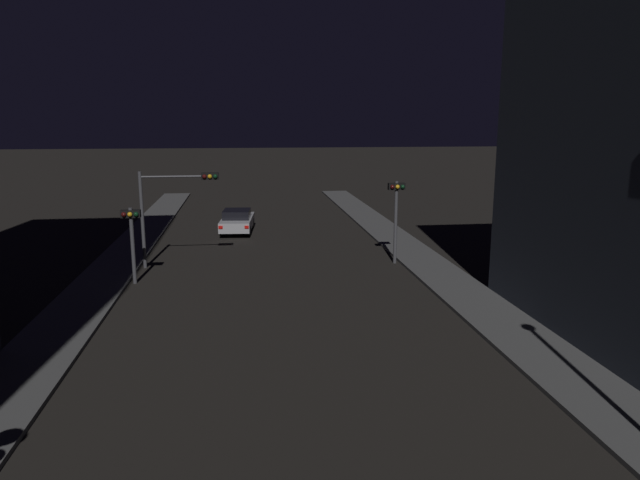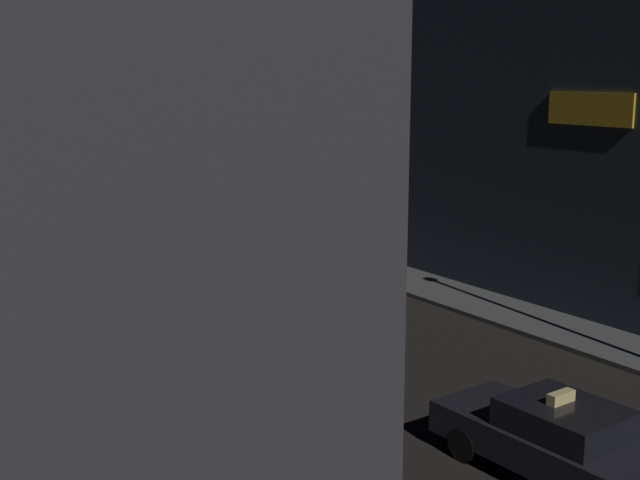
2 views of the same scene
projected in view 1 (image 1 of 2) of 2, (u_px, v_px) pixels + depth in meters
sidewalk_left at (99, 284)px, 24.45m from camera, size 2.32×61.11×0.13m
sidewalk_right at (438, 273)px, 26.31m from camera, size 2.32×61.11×0.13m
far_car at (237, 221)px, 35.93m from camera, size 2.18×4.59×1.42m
traffic_light_overhead at (173, 197)px, 26.97m from camera, size 3.63×0.42×4.50m
traffic_light_left_kerb at (132, 229)px, 24.34m from camera, size 0.80×0.42×3.24m
traffic_light_right_kerb at (396, 205)px, 27.75m from camera, size 0.80×0.42×3.97m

